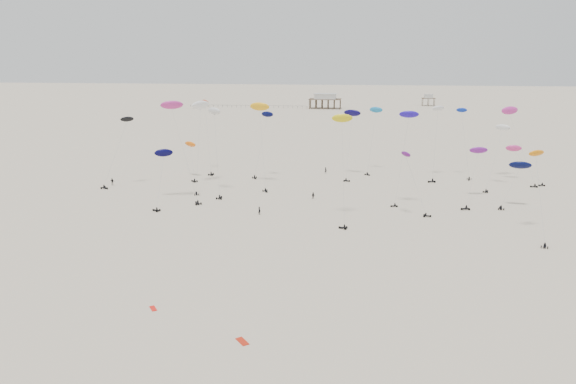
# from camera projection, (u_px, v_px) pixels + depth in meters

# --- Properties ---
(ground_plane) EXTENTS (900.00, 900.00, 0.00)m
(ground_plane) POSITION_uv_depth(u_px,v_px,m) (325.00, 143.00, 225.99)
(ground_plane) COLOR beige
(pavilion_main) EXTENTS (21.00, 13.00, 9.80)m
(pavilion_main) POSITION_uv_depth(u_px,v_px,m) (325.00, 102.00, 370.66)
(pavilion_main) COLOR brown
(pavilion_main) RESTS_ON ground
(pavilion_small) EXTENTS (9.00, 7.00, 8.00)m
(pavilion_small) POSITION_uv_depth(u_px,v_px,m) (428.00, 101.00, 390.77)
(pavilion_small) COLOR brown
(pavilion_small) RESTS_ON ground
(pier_fence) EXTENTS (80.20, 0.20, 1.50)m
(pier_fence) POSITION_uv_depth(u_px,v_px,m) (248.00, 106.00, 378.14)
(pier_fence) COLOR black
(pier_fence) RESTS_ON ground
(rig_0) EXTENTS (6.00, 7.15, 18.98)m
(rig_0) POSITION_uv_depth(u_px,v_px,m) (263.00, 136.00, 161.40)
(rig_0) COLOR black
(rig_0) RESTS_ON ground
(rig_1) EXTENTS (6.71, 12.34, 22.09)m
(rig_1) POSITION_uv_depth(u_px,v_px,m) (208.00, 134.00, 168.38)
(rig_1) COLOR black
(rig_1) RESTS_ON ground
(rig_2) EXTENTS (4.69, 12.11, 23.23)m
(rig_2) POSITION_uv_depth(u_px,v_px,m) (342.00, 139.00, 118.77)
(rig_2) COLOR black
(rig_2) RESTS_ON ground
(rig_3) EXTENTS (4.60, 9.37, 19.99)m
(rig_3) POSITION_uv_depth(u_px,v_px,m) (465.00, 141.00, 161.17)
(rig_3) COLOR black
(rig_3) RESTS_ON ground
(rig_4) EXTENTS (5.26, 12.63, 20.19)m
(rig_4) POSITION_uv_depth(u_px,v_px,m) (374.00, 124.00, 170.00)
(rig_4) COLOR black
(rig_4) RESTS_ON ground
(rig_5) EXTENTS (8.49, 13.91, 18.79)m
(rig_5) POSITION_uv_depth(u_px,v_px,m) (499.00, 144.00, 149.94)
(rig_5) COLOR black
(rig_5) RESTS_ON ground
(rig_6) EXTENTS (7.43, 13.98, 23.39)m
(rig_6) POSITION_uv_depth(u_px,v_px,m) (260.00, 116.00, 151.30)
(rig_6) COLOR black
(rig_6) RESTS_ON ground
(rig_7) EXTENTS (7.77, 9.60, 18.95)m
(rig_7) POSITION_uv_depth(u_px,v_px,m) (118.00, 147.00, 150.17)
(rig_7) COLOR black
(rig_7) RESTS_ON ground
(rig_8) EXTENTS (11.22, 8.74, 24.47)m
(rig_8) POSITION_uv_depth(u_px,v_px,m) (176.00, 122.00, 134.01)
(rig_8) COLOR black
(rig_8) RESTS_ON ground
(rig_9) EXTENTS (9.13, 11.07, 13.11)m
(rig_9) POSITION_uv_depth(u_px,v_px,m) (519.00, 155.00, 158.42)
(rig_9) COLOR black
(rig_9) RESTS_ON ground
(rig_10) EXTENTS (6.61, 10.69, 11.62)m
(rig_10) POSITION_uv_depth(u_px,v_px,m) (191.00, 152.00, 161.45)
(rig_10) COLOR black
(rig_10) RESTS_ON ground
(rig_11) EXTENTS (7.41, 3.78, 14.43)m
(rig_11) POSITION_uv_depth(u_px,v_px,m) (414.00, 179.00, 122.74)
(rig_11) COLOR black
(rig_11) RESTS_ON ground
(rig_12) EXTENTS (5.28, 13.42, 21.33)m
(rig_12) POSITION_uv_depth(u_px,v_px,m) (436.00, 134.00, 160.07)
(rig_12) COLOR black
(rig_12) RESTS_ON ground
(rig_13) EXTENTS (8.66, 16.38, 22.73)m
(rig_13) POSITION_uv_depth(u_px,v_px,m) (513.00, 120.00, 158.96)
(rig_13) COLOR black
(rig_13) RESTS_ON ground
(rig_14) EXTENTS (5.61, 13.50, 20.37)m
(rig_14) POSITION_uv_depth(u_px,v_px,m) (352.00, 122.00, 162.86)
(rig_14) COLOR black
(rig_14) RESTS_ON ground
(rig_15) EXTENTS (7.86, 6.52, 11.27)m
(rig_15) POSITION_uv_depth(u_px,v_px,m) (517.00, 172.00, 130.17)
(rig_15) COLOR black
(rig_15) RESTS_ON ground
(rig_16) EXTENTS (6.34, 12.02, 22.20)m
(rig_16) POSITION_uv_depth(u_px,v_px,m) (216.00, 134.00, 141.82)
(rig_16) COLOR black
(rig_16) RESTS_ON ground
(rig_17) EXTENTS (6.03, 16.26, 16.97)m
(rig_17) POSITION_uv_depth(u_px,v_px,m) (162.00, 163.00, 136.53)
(rig_17) COLOR black
(rig_17) RESTS_ON ground
(rig_18) EXTENTS (6.04, 19.14, 24.81)m
(rig_18) POSITION_uv_depth(u_px,v_px,m) (200.00, 113.00, 151.48)
(rig_18) COLOR black
(rig_18) RESTS_ON ground
(rig_19) EXTENTS (5.91, 5.19, 22.49)m
(rig_19) POSITION_uv_depth(u_px,v_px,m) (407.00, 128.00, 129.69)
(rig_19) COLOR black
(rig_19) RESTS_ON ground
(rig_20) EXTENTS (8.25, 16.19, 17.83)m
(rig_20) POSITION_uv_depth(u_px,v_px,m) (475.00, 164.00, 136.53)
(rig_20) COLOR black
(rig_20) RESTS_ON ground
(rig_21) EXTENTS (4.01, 14.86, 18.78)m
(rig_21) POSITION_uv_depth(u_px,v_px,m) (539.00, 183.00, 109.03)
(rig_21) COLOR black
(rig_21) RESTS_ON ground
(spectator_0) EXTENTS (0.94, 0.91, 2.14)m
(spectator_0) POSITION_uv_depth(u_px,v_px,m) (259.00, 215.00, 125.34)
(spectator_0) COLOR black
(spectator_0) RESTS_ON ground
(spectator_1) EXTENTS (1.04, 0.73, 1.95)m
(spectator_1) POSITION_uv_depth(u_px,v_px,m) (313.00, 199.00, 138.85)
(spectator_1) COLOR black
(spectator_1) RESTS_ON ground
(spectator_2) EXTENTS (1.43, 0.88, 2.28)m
(spectator_2) POSITION_uv_depth(u_px,v_px,m) (112.00, 185.00, 153.54)
(spectator_2) COLOR black
(spectator_2) RESTS_ON ground
(spectator_3) EXTENTS (0.94, 0.87, 2.12)m
(spectator_3) POSITION_uv_depth(u_px,v_px,m) (326.00, 173.00, 168.99)
(spectator_3) COLOR black
(spectator_3) RESTS_ON ground
(grounded_kite_a) EXTENTS (2.07, 2.28, 0.08)m
(grounded_kite_a) POSITION_uv_depth(u_px,v_px,m) (242.00, 342.00, 69.84)
(grounded_kite_a) COLOR #B51E0B
(grounded_kite_a) RESTS_ON ground
(grounded_kite_b) EXTENTS (1.60, 1.88, 0.07)m
(grounded_kite_b) POSITION_uv_depth(u_px,v_px,m) (153.00, 309.00, 78.91)
(grounded_kite_b) COLOR red
(grounded_kite_b) RESTS_ON ground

